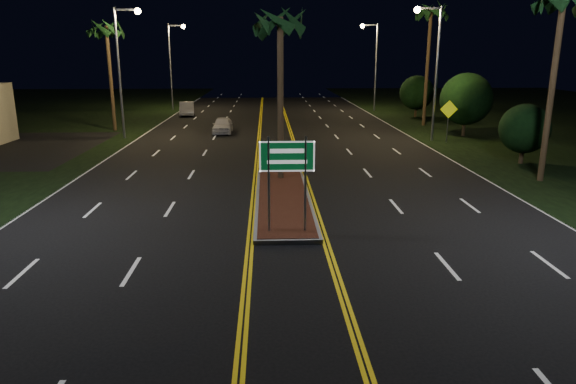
{
  "coord_description": "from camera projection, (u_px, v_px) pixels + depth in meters",
  "views": [
    {
      "loc": [
        -0.65,
        -13.5,
        5.88
      ],
      "look_at": [
        -0.03,
        1.32,
        1.9
      ],
      "focal_mm": 32.0,
      "sensor_mm": 36.0,
      "label": 1
    }
  ],
  "objects": [
    {
      "name": "warning_sign",
      "position": [
        449.0,
        115.0,
        34.97
      ],
      "size": [
        1.21,
        0.07,
        2.89
      ],
      "rotation": [
        0.0,
        0.0,
        0.01
      ],
      "color": "gray",
      "rests_on": "ground"
    },
    {
      "name": "highway_sign",
      "position": [
        287.0,
        165.0,
        16.65
      ],
      "size": [
        1.8,
        0.08,
        3.2
      ],
      "color": "gray",
      "rests_on": "ground"
    },
    {
      "name": "shrub_mid",
      "position": [
        466.0,
        99.0,
        37.59
      ],
      "size": [
        3.78,
        3.78,
        4.62
      ],
      "color": "#382819",
      "rests_on": "ground"
    },
    {
      "name": "streetlight_right_far",
      "position": [
        373.0,
        57.0,
        54.06
      ],
      "size": [
        1.91,
        0.44,
        9.0
      ],
      "color": "gray",
      "rests_on": "ground"
    },
    {
      "name": "palm_right_near",
      "position": [
        564.0,
        0.0,
        22.59
      ],
      "size": [
        2.4,
        2.4,
        9.3
      ],
      "color": "#382819",
      "rests_on": "ground"
    },
    {
      "name": "shrub_near",
      "position": [
        525.0,
        129.0,
        28.12
      ],
      "size": [
        2.7,
        2.7,
        3.3
      ],
      "color": "#382819",
      "rests_on": "ground"
    },
    {
      "name": "shrub_far",
      "position": [
        417.0,
        93.0,
        49.26
      ],
      "size": [
        3.24,
        3.24,
        3.96
      ],
      "color": "#382819",
      "rests_on": "ground"
    },
    {
      "name": "streetlight_left_mid",
      "position": [
        124.0,
        58.0,
        35.84
      ],
      "size": [
        1.91,
        0.44,
        9.0
      ],
      "color": "gray",
      "rests_on": "ground"
    },
    {
      "name": "palm_left_far",
      "position": [
        106.0,
        29.0,
        39.07
      ],
      "size": [
        2.4,
        2.4,
        8.8
      ],
      "color": "#382819",
      "rests_on": "ground"
    },
    {
      "name": "car_far",
      "position": [
        187.0,
        108.0,
        51.15
      ],
      "size": [
        2.58,
        4.85,
        1.54
      ],
      "primitive_type": "imported",
      "rotation": [
        0.0,
        0.0,
        0.13
      ],
      "color": "silver",
      "rests_on": "ground"
    },
    {
      "name": "ground",
      "position": [
        291.0,
        269.0,
        14.57
      ],
      "size": [
        120.0,
        120.0,
        0.0
      ],
      "primitive_type": "plane",
      "color": "black",
      "rests_on": "ground"
    },
    {
      "name": "car_near",
      "position": [
        223.0,
        124.0,
        39.55
      ],
      "size": [
        1.84,
        4.29,
        1.43
      ],
      "primitive_type": "imported",
      "rotation": [
        0.0,
        0.0,
        0.0
      ],
      "color": "silver",
      "rests_on": "ground"
    },
    {
      "name": "median_island",
      "position": [
        283.0,
        199.0,
        21.31
      ],
      "size": [
        2.25,
        10.25,
        0.17
      ],
      "color": "gray",
      "rests_on": "ground"
    },
    {
      "name": "palm_right_far",
      "position": [
        431.0,
        13.0,
        41.66
      ],
      "size": [
        2.4,
        2.4,
        10.3
      ],
      "color": "#382819",
      "rests_on": "ground"
    },
    {
      "name": "streetlight_right_mid",
      "position": [
        432.0,
        58.0,
        34.76
      ],
      "size": [
        1.91,
        0.44,
        9.0
      ],
      "color": "gray",
      "rests_on": "ground"
    },
    {
      "name": "palm_median",
      "position": [
        280.0,
        22.0,
        22.82
      ],
      "size": [
        2.4,
        2.4,
        8.3
      ],
      "color": "#382819",
      "rests_on": "ground"
    },
    {
      "name": "streetlight_left_far",
      "position": [
        173.0,
        57.0,
        55.14
      ],
      "size": [
        1.91,
        0.44,
        9.0
      ],
      "color": "gray",
      "rests_on": "ground"
    }
  ]
}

